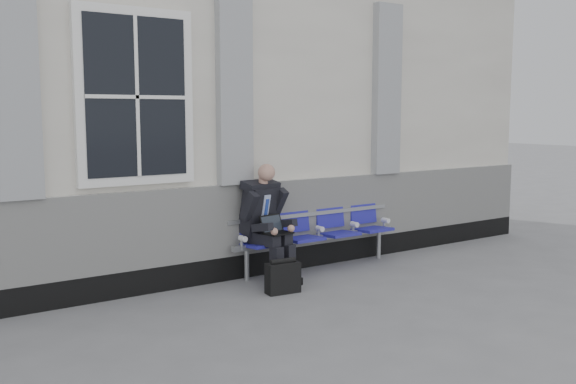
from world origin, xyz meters
TOP-DOWN VIEW (x-y plane):
  - ground at (0.00, 0.00)m, footprint 70.00×70.00m
  - station_building at (-0.02, 3.47)m, footprint 14.40×4.40m
  - bench at (2.77, 1.32)m, footprint 2.60×0.47m
  - businessman at (1.89, 1.19)m, footprint 0.63×0.84m
  - briefcase at (1.73, 0.59)m, footprint 0.41×0.21m

SIDE VIEW (x-z plane):
  - ground at x=0.00m, z-range 0.00..0.00m
  - briefcase at x=1.73m, z-range -0.02..0.39m
  - bench at x=2.77m, z-range 0.10..1.01m
  - businessman at x=1.89m, z-range 0.05..1.51m
  - station_building at x=-0.02m, z-range -0.02..4.47m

